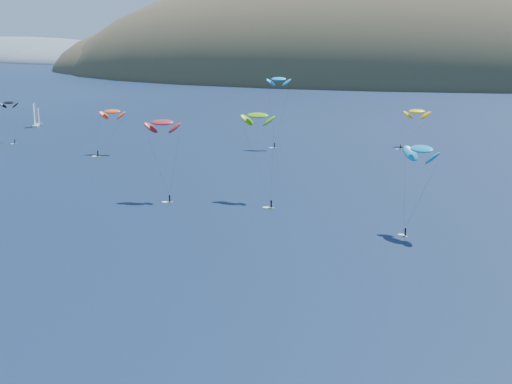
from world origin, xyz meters
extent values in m
ellipsoid|color=#3D3526|center=(20.00, 560.00, -12.60)|extent=(600.00, 300.00, 210.00)
ellipsoid|color=#3D3526|center=(-140.00, 590.00, -7.20)|extent=(340.00, 240.00, 120.00)
ellipsoid|color=slate|center=(-480.00, 760.00, -3.60)|extent=(400.00, 240.00, 60.00)
ellipsoid|color=slate|center=(-340.00, 720.00, -2.64)|extent=(240.00, 180.00, 44.00)
cube|color=silver|center=(-118.70, 214.58, 0.37)|extent=(4.74, 8.22, 0.96)
cylinder|color=silver|center=(-118.70, 215.11, 5.95)|extent=(0.15, 0.15, 11.16)
cube|color=#ABC515|center=(-60.64, 154.66, 0.05)|extent=(1.67, 0.59, 0.09)
cylinder|color=black|center=(-60.64, 154.66, 1.08)|extent=(0.38, 0.38, 1.75)
sphere|color=#8C6047|center=(-60.64, 154.66, 2.09)|extent=(0.29, 0.29, 0.29)
ellipsoid|color=#FF491B|center=(-58.15, 162.33, 14.56)|extent=(9.14, 4.75, 4.95)
cube|color=#ABC515|center=(11.56, 100.86, 0.05)|extent=(1.67, 0.64, 0.09)
cylinder|color=black|center=(11.56, 100.86, 1.07)|extent=(0.38, 0.38, 1.75)
sphere|color=#8C6047|center=(11.56, 100.86, 2.08)|extent=(0.29, 0.29, 0.29)
ellipsoid|color=#5BB20C|center=(5.56, 111.79, 21.40)|extent=(9.05, 4.93, 4.84)
cube|color=#ABC515|center=(-5.51, 185.25, 0.04)|extent=(1.57, 0.64, 0.08)
cylinder|color=black|center=(-5.51, 185.25, 1.00)|extent=(0.36, 0.36, 1.63)
sphere|color=#8C6047|center=(-5.51, 185.25, 1.94)|extent=(0.27, 0.27, 0.27)
ellipsoid|color=#0097E8|center=(-4.75, 188.08, 24.72)|extent=(8.63, 4.87, 4.57)
cube|color=#ABC515|center=(44.54, 84.37, 0.04)|extent=(1.34, 1.35, 0.08)
cylinder|color=black|center=(44.54, 84.37, 0.97)|extent=(0.35, 0.35, 1.58)
sphere|color=#8C6047|center=(44.54, 84.37, 1.89)|extent=(0.27, 0.27, 0.27)
ellipsoid|color=#0E8CC6|center=(46.98, 88.54, 18.36)|extent=(9.88, 9.92, 5.33)
cube|color=#ABC515|center=(-14.79, 100.47, 0.04)|extent=(1.63, 0.72, 0.09)
cylinder|color=black|center=(-14.79, 100.47, 1.03)|extent=(0.37, 0.37, 1.68)
sphere|color=#8C6047|center=(-14.79, 100.47, 2.01)|extent=(0.28, 0.28, 0.28)
ellipsoid|color=#A42028|center=(-17.92, 105.21, 19.73)|extent=(9.49, 5.60, 4.97)
cube|color=#ABC515|center=(39.19, 193.10, 0.04)|extent=(1.38, 0.52, 0.07)
cylinder|color=black|center=(39.19, 193.10, 0.89)|extent=(0.32, 0.32, 1.44)
sphere|color=#8C6047|center=(39.19, 193.10, 1.72)|extent=(0.24, 0.24, 0.24)
ellipsoid|color=#F7B900|center=(44.25, 202.54, 12.75)|extent=(9.49, 5.13, 5.09)
cube|color=#ABC515|center=(-102.35, 170.95, 0.04)|extent=(1.43, 0.75, 0.08)
cylinder|color=black|center=(-102.35, 170.95, 0.90)|extent=(0.32, 0.32, 1.46)
sphere|color=#8C6047|center=(-102.35, 170.95, 1.75)|extent=(0.25, 0.25, 0.25)
ellipsoid|color=black|center=(-107.10, 176.65, 14.78)|extent=(7.18, 4.74, 3.68)
camera|label=1|loc=(47.43, -65.23, 44.79)|focal=50.00mm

